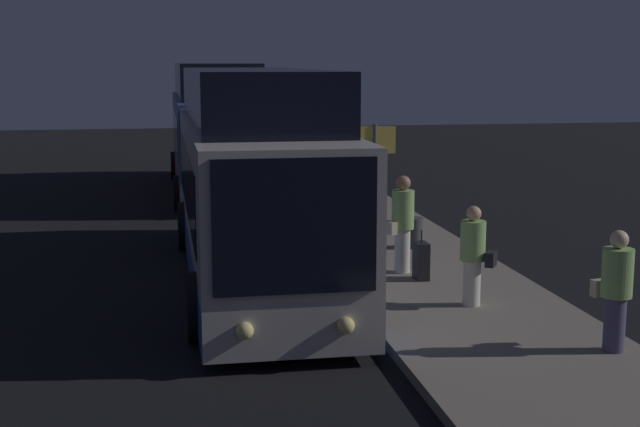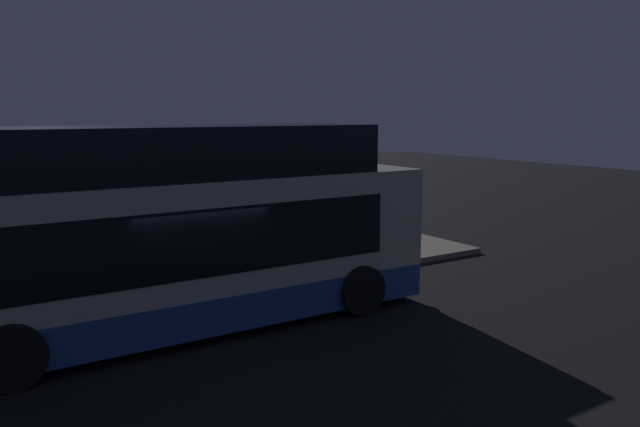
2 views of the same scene
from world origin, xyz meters
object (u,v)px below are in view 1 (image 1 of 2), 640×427
object	(u,v)px
bus_second	(215,135)
suitcase	(421,261)
passenger_with_bags	(616,287)
sign_post	(374,169)
bus_lead	(254,188)
passenger_waiting	(402,221)
passenger_boarding	(473,253)
trash_bin	(413,233)

from	to	relation	value
bus_second	suitcase	xyz separation A→B (m)	(13.24, 2.96, -1.30)
bus_second	passenger_with_bags	world-z (taller)	bus_second
passenger_with_bags	sign_post	bearing A→B (deg)	92.34
bus_lead	bus_second	world-z (taller)	bus_second
passenger_waiting	sign_post	size ratio (longest dim) A/B	0.68
passenger_boarding	passenger_waiting	bearing A→B (deg)	-133.47
bus_lead	suitcase	world-z (taller)	bus_lead
bus_second	passenger_waiting	bearing A→B (deg)	12.25
bus_lead	trash_bin	bearing A→B (deg)	114.43
passenger_boarding	bus_second	bearing A→B (deg)	-133.53
bus_second	trash_bin	xyz separation A→B (m)	(10.47, 3.59, -1.32)
bus_lead	bus_second	size ratio (longest dim) A/B	1.00
passenger_boarding	sign_post	world-z (taller)	sign_post
passenger_waiting	suitcase	distance (m)	0.90
bus_lead	passenger_with_bags	bearing A→B (deg)	38.39
bus_second	passenger_boarding	size ratio (longest dim) A/B	6.31
sign_post	trash_bin	distance (m)	1.83
passenger_waiting	trash_bin	xyz separation A→B (m)	(-2.18, 0.84, -0.67)
bus_lead	trash_bin	distance (m)	4.15
bus_lead	passenger_with_bags	world-z (taller)	bus_lead
bus_lead	sign_post	distance (m)	2.84
passenger_waiting	passenger_with_bags	size ratio (longest dim) A/B	1.09
bus_lead	passenger_boarding	distance (m)	4.51
sign_post	trash_bin	size ratio (longest dim) A/B	4.17
suitcase	passenger_with_bags	bearing A→B (deg)	18.18
sign_post	bus_second	bearing A→B (deg)	-166.69
passenger_boarding	sign_post	distance (m)	4.28
bus_second	suitcase	bearing A→B (deg)	12.59
passenger_waiting	trash_bin	distance (m)	2.43
passenger_with_bags	passenger_boarding	bearing A→B (deg)	100.89
passenger_waiting	sign_post	bearing A→B (deg)	-19.94
suitcase	sign_post	distance (m)	2.71
bus_lead	trash_bin	size ratio (longest dim) A/B	16.08
bus_second	suitcase	distance (m)	13.63
bus_lead	passenger_with_bags	size ratio (longest dim) A/B	6.13
passenger_boarding	suitcase	bearing A→B (deg)	-135.84
bus_lead	passenger_with_bags	xyz separation A→B (m)	(5.57, 4.41, -0.71)
passenger_boarding	passenger_waiting	world-z (taller)	passenger_waiting
trash_bin	passenger_waiting	bearing A→B (deg)	-21.11
trash_bin	passenger_boarding	bearing A→B (deg)	-3.77
passenger_boarding	passenger_with_bags	xyz separation A→B (m)	(2.57, 1.13, 0.03)
passenger_waiting	sign_post	xyz separation A→B (m)	(-1.67, -0.15, 0.79)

